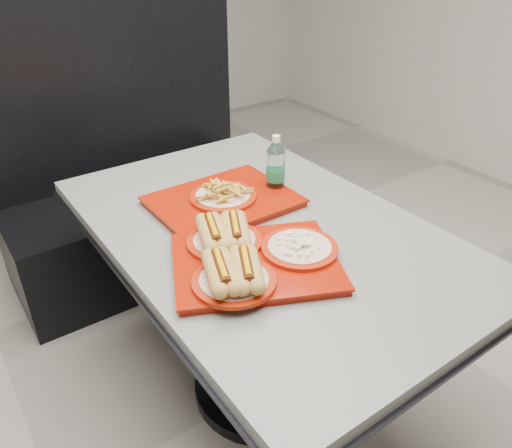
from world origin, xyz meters
TOP-DOWN VIEW (x-y plane):
  - ground at (0.00, 0.00)m, footprint 6.00×6.00m
  - diner_table at (0.00, 0.00)m, footprint 0.92×1.42m
  - booth_bench at (0.00, 1.09)m, footprint 1.30×0.57m
  - tray_near at (-0.16, -0.16)m, footprint 0.56×0.51m
  - tray_far at (-0.03, 0.19)m, footprint 0.46×0.36m
  - water_bottle at (0.17, 0.17)m, footprint 0.07×0.07m

SIDE VIEW (x-z plane):
  - ground at x=0.00m, z-range 0.00..0.00m
  - booth_bench at x=0.00m, z-range -0.27..1.08m
  - diner_table at x=0.00m, z-range 0.21..0.96m
  - tray_far at x=-0.03m, z-range 0.73..0.82m
  - tray_near at x=-0.16m, z-range 0.74..0.84m
  - water_bottle at x=0.17m, z-range 0.74..0.95m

